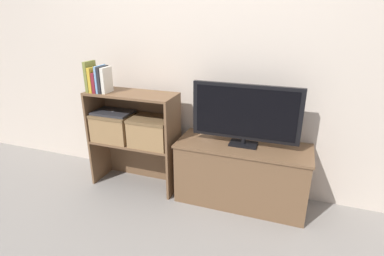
{
  "coord_description": "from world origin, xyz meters",
  "views": [
    {
      "loc": [
        0.77,
        -2.01,
        1.51
      ],
      "look_at": [
        0.0,
        0.16,
        0.63
      ],
      "focal_mm": 28.0,
      "sensor_mm": 36.0,
      "label": 1
    }
  ],
  "objects_px": {
    "book_maroon": "(98,82)",
    "storage_basket_left": "(114,125)",
    "tv_stand": "(241,173)",
    "laptop": "(113,112)",
    "book_mustard": "(94,79)",
    "tv": "(245,114)",
    "book_charcoal": "(104,79)",
    "book_skyblue": "(101,79)",
    "storage_basket_right": "(152,130)",
    "book_ivory": "(107,80)",
    "book_olive": "(90,76)"
  },
  "relations": [
    {
      "from": "book_maroon",
      "to": "storage_basket_left",
      "type": "height_order",
      "value": "book_maroon"
    },
    {
      "from": "book_mustard",
      "to": "storage_basket_left",
      "type": "xyz_separation_m",
      "value": [
        0.13,
        0.04,
        -0.42
      ]
    },
    {
      "from": "book_mustard",
      "to": "book_charcoal",
      "type": "relative_size",
      "value": 0.96
    },
    {
      "from": "book_olive",
      "to": "storage_basket_right",
      "type": "xyz_separation_m",
      "value": [
        0.54,
        0.04,
        -0.44
      ]
    },
    {
      "from": "tv_stand",
      "to": "book_maroon",
      "type": "relative_size",
      "value": 6.31
    },
    {
      "from": "book_charcoal",
      "to": "laptop",
      "type": "relative_size",
      "value": 0.65
    },
    {
      "from": "tv",
      "to": "laptop",
      "type": "height_order",
      "value": "tv"
    },
    {
      "from": "tv_stand",
      "to": "tv",
      "type": "bearing_deg",
      "value": -90.0
    },
    {
      "from": "storage_basket_left",
      "to": "book_maroon",
      "type": "bearing_deg",
      "value": -155.47
    },
    {
      "from": "book_skyblue",
      "to": "storage_basket_right",
      "type": "distance_m",
      "value": 0.61
    },
    {
      "from": "book_maroon",
      "to": "book_charcoal",
      "type": "relative_size",
      "value": 0.77
    },
    {
      "from": "tv",
      "to": "book_charcoal",
      "type": "distance_m",
      "value": 1.22
    },
    {
      "from": "tv_stand",
      "to": "storage_basket_left",
      "type": "bearing_deg",
      "value": -176.85
    },
    {
      "from": "book_mustard",
      "to": "laptop",
      "type": "bearing_deg",
      "value": 17.92
    },
    {
      "from": "tv",
      "to": "tv_stand",
      "type": "bearing_deg",
      "value": 90.0
    },
    {
      "from": "tv_stand",
      "to": "laptop",
      "type": "xyz_separation_m",
      "value": [
        -1.16,
        -0.06,
        0.43
      ]
    },
    {
      "from": "book_skyblue",
      "to": "storage_basket_left",
      "type": "height_order",
      "value": "book_skyblue"
    },
    {
      "from": "laptop",
      "to": "book_olive",
      "type": "bearing_deg",
      "value": -165.87
    },
    {
      "from": "book_olive",
      "to": "laptop",
      "type": "relative_size",
      "value": 0.76
    },
    {
      "from": "book_maroon",
      "to": "book_ivory",
      "type": "distance_m",
      "value": 0.09
    },
    {
      "from": "book_mustard",
      "to": "book_maroon",
      "type": "bearing_deg",
      "value": -0.0
    },
    {
      "from": "book_ivory",
      "to": "laptop",
      "type": "relative_size",
      "value": 0.63
    },
    {
      "from": "book_charcoal",
      "to": "book_olive",
      "type": "bearing_deg",
      "value": 180.0
    },
    {
      "from": "book_charcoal",
      "to": "book_ivory",
      "type": "xyz_separation_m",
      "value": [
        0.03,
        0.0,
        -0.0
      ]
    },
    {
      "from": "book_olive",
      "to": "storage_basket_left",
      "type": "bearing_deg",
      "value": 14.13
    },
    {
      "from": "storage_basket_left",
      "to": "book_ivory",
      "type": "bearing_deg",
      "value": -94.31
    },
    {
      "from": "tv_stand",
      "to": "storage_basket_right",
      "type": "distance_m",
      "value": 0.85
    },
    {
      "from": "book_charcoal",
      "to": "book_ivory",
      "type": "height_order",
      "value": "book_charcoal"
    },
    {
      "from": "book_maroon",
      "to": "storage_basket_left",
      "type": "xyz_separation_m",
      "value": [
        0.09,
        0.04,
        -0.4
      ]
    },
    {
      "from": "tv",
      "to": "laptop",
      "type": "xyz_separation_m",
      "value": [
        -1.16,
        -0.06,
        -0.1
      ]
    },
    {
      "from": "tv",
      "to": "book_mustard",
      "type": "relative_size",
      "value": 4.0
    },
    {
      "from": "tv_stand",
      "to": "storage_basket_left",
      "type": "xyz_separation_m",
      "value": [
        -1.16,
        -0.06,
        0.31
      ]
    },
    {
      "from": "laptop",
      "to": "storage_basket_left",
      "type": "bearing_deg",
      "value": 180.0
    },
    {
      "from": "book_maroon",
      "to": "book_olive",
      "type": "bearing_deg",
      "value": 180.0
    },
    {
      "from": "book_maroon",
      "to": "book_mustard",
      "type": "bearing_deg",
      "value": 180.0
    },
    {
      "from": "tv_stand",
      "to": "book_mustard",
      "type": "xyz_separation_m",
      "value": [
        -1.29,
        -0.11,
        0.73
      ]
    },
    {
      "from": "book_ivory",
      "to": "storage_basket_right",
      "type": "distance_m",
      "value": 0.57
    },
    {
      "from": "book_maroon",
      "to": "storage_basket_right",
      "type": "distance_m",
      "value": 0.61
    },
    {
      "from": "book_maroon",
      "to": "storage_basket_right",
      "type": "xyz_separation_m",
      "value": [
        0.47,
        0.04,
        -0.4
      ]
    },
    {
      "from": "tv",
      "to": "book_ivory",
      "type": "bearing_deg",
      "value": -174.93
    },
    {
      "from": "book_olive",
      "to": "book_maroon",
      "type": "height_order",
      "value": "book_olive"
    },
    {
      "from": "tv_stand",
      "to": "book_olive",
      "type": "distance_m",
      "value": 1.53
    },
    {
      "from": "tv_stand",
      "to": "book_charcoal",
      "type": "relative_size",
      "value": 4.87
    },
    {
      "from": "book_charcoal",
      "to": "laptop",
      "type": "distance_m",
      "value": 0.31
    },
    {
      "from": "tv_stand",
      "to": "storage_basket_left",
      "type": "relative_size",
      "value": 3.04
    },
    {
      "from": "book_skyblue",
      "to": "laptop",
      "type": "bearing_deg",
      "value": 34.27
    },
    {
      "from": "book_ivory",
      "to": "book_maroon",
      "type": "bearing_deg",
      "value": -180.0
    },
    {
      "from": "book_olive",
      "to": "book_mustard",
      "type": "height_order",
      "value": "book_olive"
    },
    {
      "from": "book_ivory",
      "to": "storage_basket_left",
      "type": "height_order",
      "value": "book_ivory"
    },
    {
      "from": "book_olive",
      "to": "book_maroon",
      "type": "relative_size",
      "value": 1.51
    }
  ]
}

